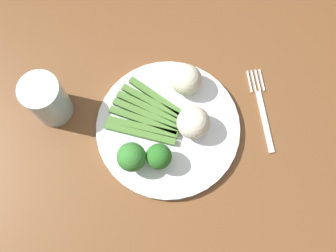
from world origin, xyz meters
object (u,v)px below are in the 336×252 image
Objects in this scene: plate at (168,128)px; broccoli_front at (159,155)px; broccoli_front_left at (132,157)px; cauliflower_back at (193,123)px; water_glass at (47,100)px; dining_table at (182,166)px; fork at (262,109)px; asparagus_bundle at (148,115)px; cauliflower_near_center at (186,80)px.

plate is 4.81× the size of broccoli_front.
cauliflower_back is (0.12, 0.02, -0.01)m from broccoli_front_left.
water_glass is (-0.23, 0.12, 0.01)m from cauliflower_back.
fork is at bearing 10.44° from dining_table.
fork is at bearing -151.04° from asparagus_bundle.
broccoli_front is 0.93× the size of cauliflower_back.
cauliflower_back is 0.58× the size of water_glass.
broccoli_front reaches higher than dining_table.
asparagus_bundle is 0.91× the size of fork.
asparagus_bundle reaches higher than fork.
broccoli_front is 0.33× the size of fork.
water_glass is at bearing 169.74° from cauliflower_near_center.
plate is at bearing 55.32° from broccoli_front.
broccoli_front is 0.15m from cauliflower_near_center.
dining_table is 4.35× the size of plate.
water_glass reaches higher than cauliflower_near_center.
dining_table is 0.17m from cauliflower_back.
cauliflower_back is 0.26m from water_glass.
broccoli_front_left reaches higher than dining_table.
broccoli_front_left is (-0.09, 0.01, 0.17)m from dining_table.
broccoli_front is 0.54× the size of water_glass.
broccoli_front_left is 0.61× the size of water_glass.
plate is 0.18m from fork.
broccoli_front is 0.22m from fork.
cauliflower_back is 0.14m from fork.
asparagus_bundle is 0.21m from fork.
fork is (0.12, -0.09, -0.04)m from cauliflower_near_center.
broccoli_front is at bearing -155.31° from cauliflower_back.
cauliflower_back reaches higher than broccoli_front.
fork is at bearing 3.75° from broccoli_front_left.
broccoli_front is (-0.04, -0.05, 0.04)m from plate.
asparagus_bundle is at bearing 87.19° from fork.
plate is 0.09m from cauliflower_near_center.
cauliflower_near_center is (0.09, 0.12, -0.00)m from broccoli_front.
cauliflower_back is 0.35× the size of fork.
broccoli_front_left is at bearing 105.47° from fork.
cauliflower_near_center is 0.97× the size of cauliflower_back.
broccoli_front is at bearing 177.76° from dining_table.
cauliflower_near_center is at bearing -115.69° from asparagus_bundle.
cauliflower_back is at bearing -171.00° from asparagus_bundle.
plate is (-0.01, 0.05, 0.13)m from dining_table.
dining_table is 0.14m from plate.
plate is 4.28× the size of broccoli_front_left.
fork is (0.14, -0.01, -0.04)m from cauliflower_back.
water_glass is (-0.20, 0.16, 0.17)m from dining_table.
asparagus_bundle is 2.46× the size of broccoli_front_left.
broccoli_front_left is at bearing -153.64° from plate.
broccoli_front is 0.22m from water_glass.
broccoli_front_left reaches higher than plate.
broccoli_front_left is (-0.08, -0.04, 0.04)m from plate.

